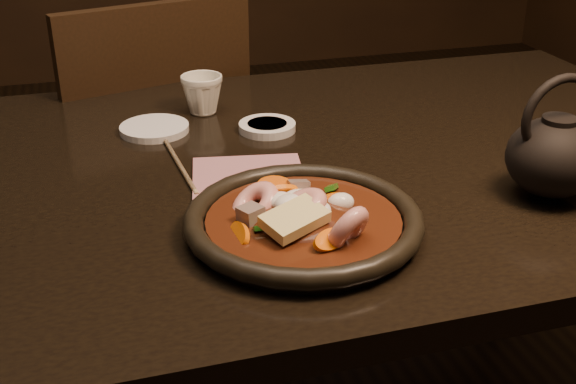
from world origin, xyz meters
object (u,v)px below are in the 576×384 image
object	(u,v)px
plate	(303,222)
teapot	(555,153)
table	(263,206)
chair	(147,173)
tea_cup	(202,93)

from	to	relation	value
plate	teapot	xyz separation A→B (m)	(0.36, 0.00, 0.05)
table	chair	distance (m)	0.61
chair	tea_cup	world-z (taller)	chair
chair	plate	xyz separation A→B (m)	(0.13, -0.80, 0.27)
plate	teapot	size ratio (longest dim) A/B	1.76
chair	tea_cup	distance (m)	0.44
table	tea_cup	distance (m)	0.28
teapot	tea_cup	bearing A→B (deg)	128.83
chair	teapot	distance (m)	0.99
plate	teapot	bearing A→B (deg)	0.53
chair	plate	distance (m)	0.85
chair	tea_cup	size ratio (longest dim) A/B	11.92
table	chair	world-z (taller)	chair
table	chair	xyz separation A→B (m)	(-0.14, 0.57, -0.18)
table	plate	xyz separation A→B (m)	(-0.00, -0.23, 0.09)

